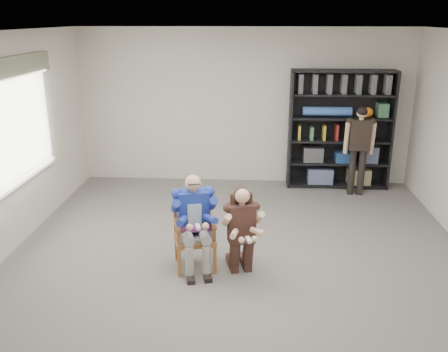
# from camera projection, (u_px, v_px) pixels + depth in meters

# --- Properties ---
(room_shell) EXTENTS (6.00, 7.00, 2.80)m
(room_shell) POSITION_uv_depth(u_px,v_px,m) (239.00, 164.00, 5.29)
(room_shell) COLOR silver
(room_shell) RESTS_ON ground
(floor) EXTENTS (6.00, 7.00, 0.01)m
(floor) POSITION_uv_depth(u_px,v_px,m) (237.00, 274.00, 5.73)
(floor) COLOR slate
(floor) RESTS_ON ground
(window_left) EXTENTS (0.16, 2.00, 1.75)m
(window_left) POSITION_uv_depth(u_px,v_px,m) (21.00, 121.00, 6.33)
(window_left) COLOR white
(window_left) RESTS_ON room_shell
(armchair) EXTENTS (0.65, 0.63, 0.92)m
(armchair) POSITION_uv_depth(u_px,v_px,m) (195.00, 233.00, 5.77)
(armchair) COLOR olive
(armchair) RESTS_ON floor
(seated_man) EXTENTS (0.68, 0.82, 1.20)m
(seated_man) POSITION_uv_depth(u_px,v_px,m) (194.00, 222.00, 5.73)
(seated_man) COLOR navy
(seated_man) RESTS_ON floor
(kneeling_woman) EXTENTS (0.63, 0.83, 1.10)m
(kneeling_woman) POSITION_uv_depth(u_px,v_px,m) (242.00, 231.00, 5.60)
(kneeling_woman) COLOR #3E251E
(kneeling_woman) RESTS_ON floor
(bookshelf) EXTENTS (1.80, 0.38, 2.10)m
(bookshelf) POSITION_uv_depth(u_px,v_px,m) (340.00, 130.00, 8.40)
(bookshelf) COLOR black
(bookshelf) RESTS_ON floor
(standing_man) EXTENTS (0.49, 0.29, 1.56)m
(standing_man) POSITION_uv_depth(u_px,v_px,m) (358.00, 151.00, 8.08)
(standing_man) COLOR black
(standing_man) RESTS_ON floor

